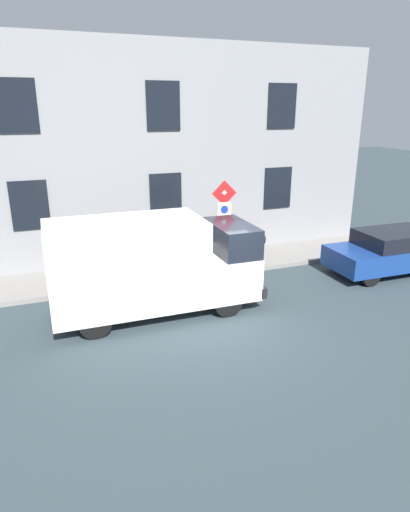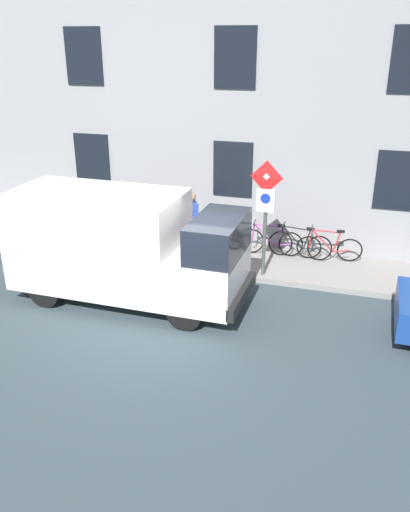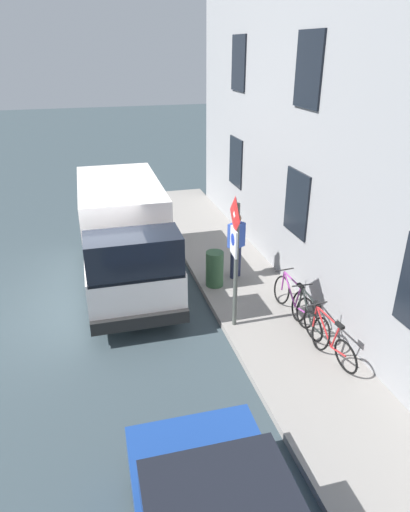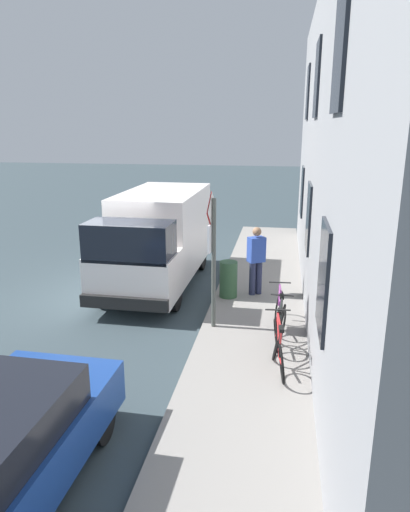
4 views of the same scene
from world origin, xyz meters
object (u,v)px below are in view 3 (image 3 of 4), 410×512
(delivery_van, at_px, (124,234))
(bicycle_black, at_px, (309,317))
(bicycle_purple, at_px, (293,299))
(bicycle_red, at_px, (328,339))
(pedestrian, at_px, (236,244))
(sign_post_stacked, at_px, (235,245))
(litter_bin, at_px, (215,269))

(delivery_van, height_order, bicycle_black, delivery_van)
(delivery_van, xyz_separation_m, bicycle_purple, (3.33, -2.77, -0.82))
(bicycle_red, distance_m, pedestrian, 3.68)
(bicycle_purple, bearing_deg, pedestrian, 13.53)
(bicycle_black, height_order, bicycle_purple, same)
(sign_post_stacked, xyz_separation_m, bicycle_red, (1.42, -1.49, -1.49))
(sign_post_stacked, xyz_separation_m, litter_bin, (0.14, 1.81, -1.41))
(bicycle_black, relative_size, litter_bin, 1.91)
(delivery_van, distance_m, bicycle_purple, 4.41)
(delivery_van, distance_m, bicycle_black, 4.93)
(sign_post_stacked, bearing_deg, litter_bin, 85.60)
(bicycle_black, distance_m, litter_bin, 2.83)
(litter_bin, bearing_deg, pedestrian, 24.10)
(sign_post_stacked, distance_m, delivery_van, 3.47)
(delivery_van, xyz_separation_m, bicycle_black, (3.33, -3.54, -0.82))
(pedestrian, distance_m, litter_bin, 0.86)
(bicycle_red, relative_size, bicycle_black, 1.00)
(bicycle_red, xyz_separation_m, pedestrian, (-0.63, 3.58, 0.56))
(delivery_van, xyz_separation_m, bicycle_red, (3.33, -4.31, -0.82))
(bicycle_black, bearing_deg, delivery_van, 46.24)
(sign_post_stacked, height_order, bicycle_red, sign_post_stacked)
(sign_post_stacked, distance_m, pedestrian, 2.42)
(bicycle_purple, bearing_deg, litter_bin, 32.52)
(sign_post_stacked, relative_size, delivery_van, 0.51)
(sign_post_stacked, height_order, pedestrian, sign_post_stacked)
(bicycle_red, height_order, bicycle_purple, same)
(sign_post_stacked, distance_m, bicycle_red, 2.54)
(litter_bin, bearing_deg, bicycle_black, -63.01)
(delivery_van, xyz_separation_m, pedestrian, (2.70, -0.73, -0.26))
(bicycle_black, height_order, pedestrian, pedestrian)
(sign_post_stacked, xyz_separation_m, bicycle_purple, (1.42, 0.06, -1.49))
(litter_bin, bearing_deg, bicycle_purple, -53.74)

